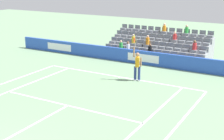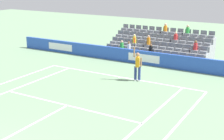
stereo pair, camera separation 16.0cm
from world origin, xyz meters
The scene contains 10 objects.
line_baseline centered at (0.00, -11.89, 0.00)m, with size 10.97×0.10×0.01m, color white.
line_service centered at (0.00, -6.40, 0.00)m, with size 8.23×0.10×0.01m, color white.
line_centre_service centered at (0.00, -3.20, 0.00)m, with size 0.10×6.40×0.01m, color white.
line_singles_sideline_left centered at (4.12, -5.95, 0.00)m, with size 0.10×11.89×0.01m, color white.
line_singles_sideline_right centered at (-4.12, -5.95, 0.00)m, with size 0.10×11.89×0.01m, color white.
line_doubles_sideline_right centered at (-5.49, -5.95, 0.00)m, with size 0.10×11.89×0.01m, color white.
line_centre_mark centered at (0.00, -11.79, 0.00)m, with size 0.10×0.20×0.01m, color white.
sponsor_barrier centered at (0.00, -15.46, 0.50)m, with size 23.09×0.22×1.00m.
tennis_player centered at (-1.26, -11.73, 0.99)m, with size 0.54×0.43×2.85m.
stadium_stand centered at (0.00, -18.40, 0.68)m, with size 8.06×3.80×2.53m.
Camera 2 is at (-9.50, 5.44, 6.20)m, focal length 51.97 mm.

